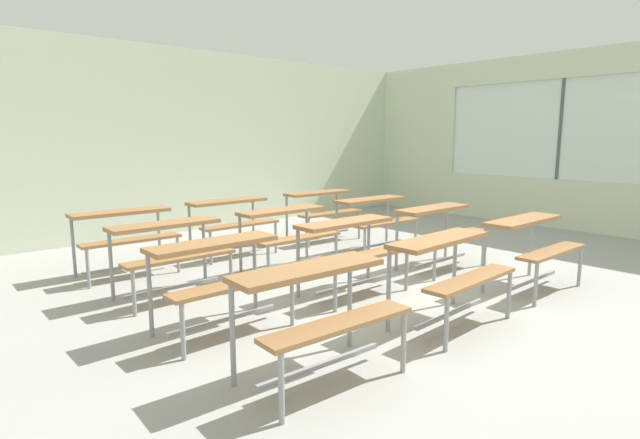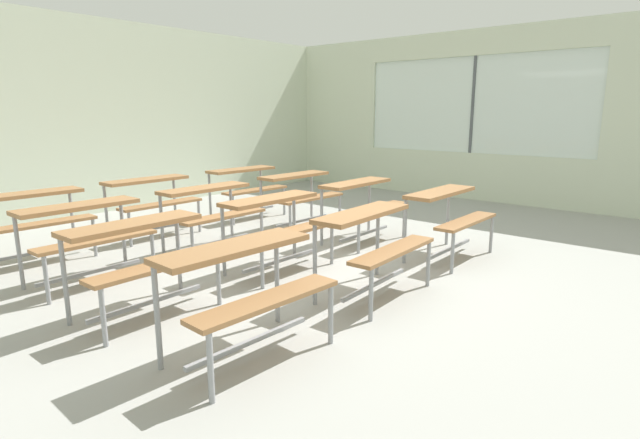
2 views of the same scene
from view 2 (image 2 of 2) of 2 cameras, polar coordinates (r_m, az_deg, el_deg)
The scene contains 15 objects.
ground at distance 5.29m, azimuth -0.89°, elevation -5.58°, with size 10.00×9.00×0.05m, color #9E9E99.
wall_back at distance 8.68m, azimuth -24.43°, elevation 10.58°, with size 10.00×0.12×3.00m, color beige.
wall_right at distance 9.35m, azimuth 20.61°, elevation 10.61°, with size 0.12×9.00×3.00m.
desk_bench_r0c0 at distance 3.29m, azimuth -8.55°, elevation -6.20°, with size 1.13×0.64×0.74m.
desk_bench_r0c1 at distance 4.36m, azimuth 6.06°, elevation -1.52°, with size 1.12×0.64×0.74m.
desk_bench_r0c2 at distance 5.64m, azimuth 14.54°, elevation 1.32°, with size 1.10×0.59×0.74m.
desk_bench_r1c0 at distance 4.15m, azimuth -19.73°, elevation -2.88°, with size 1.10×0.60×0.74m.
desk_bench_r1c1 at distance 5.05m, azimuth -4.88°, elevation 0.42°, with size 1.11×0.61×0.74m.
desk_bench_r1c2 at distance 6.19m, azimuth 4.94°, elevation 2.63°, with size 1.10×0.59×0.74m.
desk_bench_r2c0 at distance 5.15m, azimuth -25.29°, elevation -0.49°, with size 1.10×0.59×0.74m.
desk_bench_r2c1 at distance 5.87m, azimuth -12.34°, elevation 1.85°, with size 1.10×0.59×0.74m.
desk_bench_r2c2 at distance 6.91m, azimuth -2.29°, elevation 3.68°, with size 1.12×0.62×0.74m.
desk_bench_r3c0 at distance 6.16m, azimuth -30.05°, elevation 0.95°, with size 1.12×0.62×0.74m.
desk_bench_r3c1 at distance 6.81m, azimuth -18.70°, elevation 2.90°, with size 1.10×0.59×0.74m.
desk_bench_r3c2 at distance 7.68m, azimuth -8.42°, elevation 4.43°, with size 1.12×0.64×0.74m.
Camera 2 is at (-3.80, -3.30, 1.60)m, focal length 28.00 mm.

